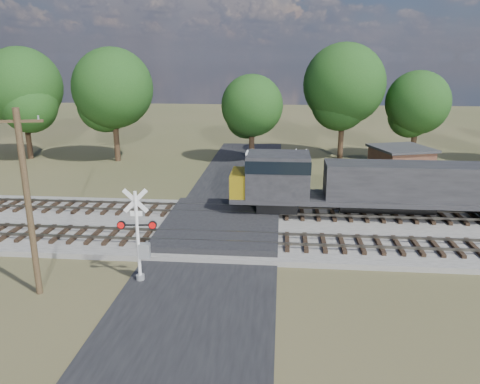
# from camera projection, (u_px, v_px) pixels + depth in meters

# --- Properties ---
(ground) EXTENTS (160.00, 160.00, 0.00)m
(ground) POSITION_uv_depth(u_px,v_px,m) (220.00, 233.00, 28.21)
(ground) COLOR #3D4324
(ground) RESTS_ON ground
(ballast_bed) EXTENTS (140.00, 10.00, 0.30)m
(ballast_bed) POSITION_uv_depth(u_px,v_px,m) (388.00, 233.00, 27.78)
(ballast_bed) COLOR gray
(ballast_bed) RESTS_ON ground
(road) EXTENTS (7.00, 60.00, 0.08)m
(road) POSITION_uv_depth(u_px,v_px,m) (220.00, 232.00, 28.20)
(road) COLOR black
(road) RESTS_ON ground
(crossing_panel) EXTENTS (7.00, 9.00, 0.62)m
(crossing_panel) POSITION_uv_depth(u_px,v_px,m) (221.00, 225.00, 28.60)
(crossing_panel) COLOR #262628
(crossing_panel) RESTS_ON ground
(track_near) EXTENTS (140.00, 2.60, 0.33)m
(track_near) POSITION_uv_depth(u_px,v_px,m) (271.00, 241.00, 25.91)
(track_near) COLOR black
(track_near) RESTS_ON ballast_bed
(track_far) EXTENTS (140.00, 2.60, 0.33)m
(track_far) POSITION_uv_depth(u_px,v_px,m) (273.00, 212.00, 30.69)
(track_far) COLOR black
(track_far) RESTS_ON ballast_bed
(crossing_signal_near) EXTENTS (1.84, 0.41, 4.56)m
(crossing_signal_near) POSITION_uv_depth(u_px,v_px,m) (140.00, 244.00, 21.61)
(crossing_signal_near) COLOR silver
(crossing_signal_near) RESTS_ON ground
(crossing_signal_far) EXTENTS (1.55, 0.34, 3.84)m
(crossing_signal_far) POSITION_uv_depth(u_px,v_px,m) (299.00, 179.00, 34.37)
(crossing_signal_far) COLOR silver
(crossing_signal_far) RESTS_ON ground
(utility_pole) EXTENTS (2.00, 0.54, 8.26)m
(utility_pole) POSITION_uv_depth(u_px,v_px,m) (28.00, 200.00, 19.79)
(utility_pole) COLOR #392A1A
(utility_pole) RESTS_ON ground
(equipment_shed) EXTENTS (5.55, 5.55, 3.00)m
(equipment_shed) POSITION_uv_depth(u_px,v_px,m) (400.00, 164.00, 39.38)
(equipment_shed) COLOR #4C2A20
(equipment_shed) RESTS_ON ground
(treeline) EXTENTS (82.35, 11.30, 11.77)m
(treeline) POSITION_uv_depth(u_px,v_px,m) (256.00, 93.00, 45.76)
(treeline) COLOR black
(treeline) RESTS_ON ground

